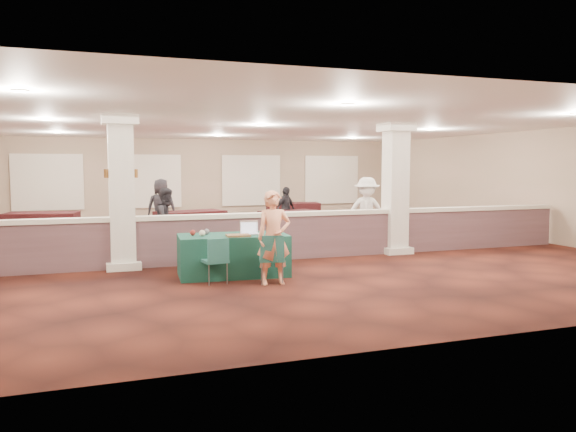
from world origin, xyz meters
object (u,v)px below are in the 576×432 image
object	(u,v)px
far_table_back_left	(42,226)
attendee_b	(367,211)
far_table_back_center	(190,224)
attendee_a	(168,220)
attendee_d	(161,208)
far_table_back_right	(293,213)
far_table_front_right	(389,227)
attendee_c	(286,210)
woman	(274,238)
near_table	(233,255)
conf_chair_side	(216,257)
far_table_front_left	(12,245)
conf_chair_main	(272,255)
far_table_front_center	(290,223)

from	to	relation	value
far_table_back_left	attendee_b	world-z (taller)	attendee_b
far_table_back_center	attendee_a	bearing A→B (deg)	-110.71
attendee_d	far_table_back_right	bearing A→B (deg)	-142.09
far_table_front_right	attendee_c	world-z (taller)	attendee_c
woman	near_table	bearing A→B (deg)	119.60
far_table_back_left	conf_chair_side	bearing A→B (deg)	-65.90
far_table_back_center	attendee_a	world-z (taller)	attendee_a
far_table_front_left	far_table_front_right	size ratio (longest dim) A/B	1.11
near_table	attendee_c	distance (m)	7.35
conf_chair_main	far_table_back_center	distance (m)	7.22
near_table	far_table_front_left	distance (m)	5.44
conf_chair_side	attendee_a	size ratio (longest dim) A/B	0.52
far_table_front_right	attendee_b	distance (m)	1.83
conf_chair_main	far_table_front_right	bearing A→B (deg)	59.51
woman	attendee_c	xyz separation A→B (m)	(2.89, 7.56, -0.11)
woman	far_table_back_left	world-z (taller)	woman
far_table_back_left	attendee_b	size ratio (longest dim) A/B	1.08
conf_chair_side	far_table_front_right	bearing A→B (deg)	28.93
far_table_back_left	attendee_d	bearing A→B (deg)	-9.92
near_table	attendee_a	bearing A→B (deg)	108.09
near_table	conf_chair_side	bearing A→B (deg)	-120.77
conf_chair_main	conf_chair_side	world-z (taller)	conf_chair_main
far_table_front_left	conf_chair_main	bearing A→B (deg)	-41.95
far_table_back_center	attendee_b	xyz separation A→B (m)	(4.27, -3.20, 0.52)
conf_chair_side	far_table_front_center	size ratio (longest dim) A/B	0.45
conf_chair_side	attendee_d	bearing A→B (deg)	82.52
near_table	woman	size ratio (longest dim) A/B	1.23
near_table	far_table_back_right	world-z (taller)	near_table
far_table_front_right	far_table_back_right	size ratio (longest dim) A/B	0.84
far_table_front_center	attendee_d	bearing A→B (deg)	172.76
attendee_b	woman	bearing A→B (deg)	-115.58
far_table_front_center	attendee_b	bearing A→B (deg)	-69.02
conf_chair_side	far_table_back_left	world-z (taller)	conf_chair_side
conf_chair_side	far_table_front_center	distance (m)	7.71
far_table_front_center	attendee_b	size ratio (longest dim) A/B	1.00
conf_chair_side	woman	size ratio (longest dim) A/B	0.50
near_table	conf_chair_side	distance (m)	0.84
far_table_front_left	far_table_back_right	distance (m)	10.61
far_table_front_right	attendee_a	xyz separation A→B (m)	(-6.63, -0.66, 0.47)
far_table_front_center	far_table_front_right	world-z (taller)	far_table_front_center
far_table_front_right	far_table_back_center	size ratio (longest dim) A/B	0.82
woman	far_table_back_left	size ratio (longest dim) A/B	0.85
conf_chair_side	far_table_back_right	xyz separation A→B (m)	(5.07, 9.76, -0.10)
conf_chair_main	far_table_back_center	xyz separation A→B (m)	(-0.25, 7.22, -0.13)
far_table_front_center	attendee_d	xyz separation A→B (m)	(-3.94, 0.50, 0.52)
far_table_front_center	attendee_c	distance (m)	0.63
far_table_back_center	far_table_front_left	bearing A→B (deg)	-147.49
far_table_back_left	attendee_c	xyz separation A→B (m)	(7.35, -0.58, 0.34)
near_table	woman	xyz separation A→B (m)	(0.50, -1.05, 0.45)
attendee_d	far_table_front_right	bearing A→B (deg)	170.94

